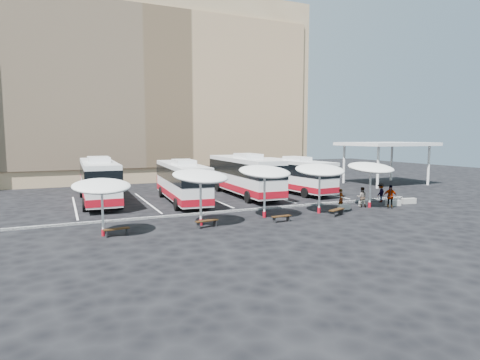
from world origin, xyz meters
name	(u,v)px	position (x,y,z in m)	size (l,w,h in m)	color
ground	(244,212)	(0.00, 0.00, 0.00)	(120.00, 120.00, 0.00)	black
sandstone_building	(154,91)	(0.00, 31.87, 12.63)	(42.00, 18.25, 29.60)	tan
service_canopy	(386,145)	(24.00, 10.00, 4.87)	(10.00, 8.00, 5.20)	white
curb_divider	(241,210)	(0.00, 0.50, 0.07)	(34.00, 0.25, 0.15)	black
bay_lines	(209,198)	(0.00, 8.00, 0.01)	(24.15, 12.00, 0.01)	white
bus_0	(99,179)	(-9.90, 9.66, 2.12)	(3.25, 13.15, 4.16)	white
bus_1	(181,180)	(-3.08, 6.76, 1.99)	(3.47, 12.43, 3.90)	white
bus_2	(244,174)	(3.70, 8.16, 2.17)	(3.49, 13.51, 4.26)	white
bus_3	(291,174)	(9.34, 8.39, 1.96)	(3.67, 12.28, 3.84)	white
sunshade_0	(102,186)	(-10.79, -3.45, 2.98)	(3.65, 3.69, 3.50)	white
sunshade_1	(200,177)	(-4.58, -3.10, 3.27)	(4.65, 4.69, 3.85)	white
sunshade_2	(265,172)	(0.50, -2.47, 3.34)	(4.05, 4.10, 3.93)	white
sunshade_3	(320,170)	(5.13, -2.70, 3.34)	(4.60, 4.63, 3.93)	white
sunshade_4	(371,168)	(10.49, -2.32, 3.31)	(3.95, 3.99, 3.90)	white
wood_bench_0	(116,230)	(-10.08, -3.77, 0.35)	(1.54, 0.57, 0.46)	black
wood_bench_1	(207,222)	(-4.41, -3.79, 0.37)	(1.60, 0.70, 0.48)	black
wood_bench_2	(281,217)	(0.85, -4.34, 0.34)	(1.45, 0.47, 0.44)	black
wood_bench_3	(337,211)	(5.71, -4.14, 0.39)	(1.68, 1.05, 0.50)	black
conc_bench_0	(344,207)	(7.87, -2.29, 0.21)	(1.12, 0.37, 0.42)	gray
conc_bench_1	(364,203)	(10.72, -1.42, 0.22)	(1.19, 0.40, 0.45)	gray
conc_bench_2	(393,203)	(12.88, -2.54, 0.24)	(1.28, 0.43, 0.48)	gray
conc_bench_3	(409,201)	(15.03, -2.21, 0.24)	(1.26, 0.42, 0.47)	gray
passenger_0	(341,199)	(8.03, -1.70, 0.80)	(0.59, 0.38, 1.61)	black
passenger_1	(362,197)	(10.00, -1.97, 0.85)	(0.82, 0.64, 1.69)	black
passenger_2	(390,197)	(11.79, -3.25, 0.96)	(1.12, 0.47, 1.92)	black
passenger_3	(380,193)	(13.28, -0.58, 0.86)	(1.11, 0.64, 1.72)	black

